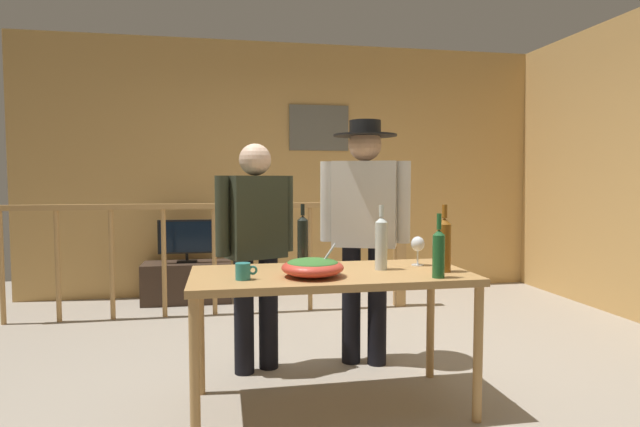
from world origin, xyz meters
The scene contains 16 objects.
ground_plane centered at (0.00, 0.00, 0.00)m, with size 7.59×7.59×0.00m, color #9E9384.
back_wall centered at (0.00, 2.63, 1.40)m, with size 5.84×0.10×2.79m, color tan.
framed_picture centered at (0.32, 2.57, 1.86)m, with size 0.67×0.03×0.51m, color #5E5C53.
stair_railing centered at (-0.36, 1.70, 0.68)m, with size 3.75×0.10×1.10m.
tv_console centered at (-1.13, 2.28, 0.21)m, with size 0.90×0.40×0.41m, color #38281E.
flat_screen_tv centered at (-1.13, 2.25, 0.68)m, with size 0.57×0.12×0.45m.
serving_table centered at (-0.18, -0.46, 0.69)m, with size 1.53×0.71×0.77m.
salad_bowl centered at (-0.30, -0.57, 0.82)m, with size 0.33×0.33×0.18m.
wine_glass centered at (0.38, -0.34, 0.89)m, with size 0.08×0.08×0.17m.
wine_bottle_dark centered at (-0.29, -0.20, 0.92)m, with size 0.06×0.06×0.37m.
wine_bottle_clear centered at (0.12, -0.43, 0.92)m, with size 0.07×0.07×0.37m.
wine_bottle_green centered at (0.34, -0.72, 0.90)m, with size 0.06×0.06×0.34m.
wine_bottle_amber centered at (0.44, -0.57, 0.92)m, with size 0.08×0.08×0.37m.
mug_teal centered at (-0.66, -0.59, 0.81)m, with size 0.11×0.08×0.09m.
person_standing_left centered at (-0.55, 0.18, 0.88)m, with size 0.52×0.34×1.51m.
person_standing_right centered at (0.20, 0.18, 1.01)m, with size 0.58×0.43×1.68m.
Camera 1 is at (-0.76, -3.24, 1.28)m, focal length 29.17 mm.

